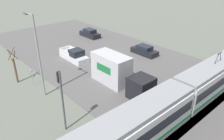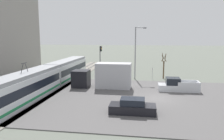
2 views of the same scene
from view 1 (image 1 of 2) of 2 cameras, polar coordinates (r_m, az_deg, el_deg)
The scene contains 12 objects.
ground_plane at distance 34.30m, azimuth -1.05°, elevation 3.03°, with size 320.00×320.00×0.00m, color #60665B.
road_surface at distance 34.28m, azimuth -1.05°, elevation 3.10°, with size 20.98×51.37×0.08m.
rail_bed at distance 26.03m, azimuth 21.42°, elevation -6.83°, with size 70.61×4.40×0.22m.
light_rail_tram at distance 22.30m, azimuth 17.50°, elevation -6.96°, with size 27.80×2.81×4.46m.
box_truck at distance 25.87m, azimuth 1.52°, elevation -0.72°, with size 2.45×8.55×3.62m.
pickup_truck at distance 33.89m, azimuth -9.81°, elevation 3.74°, with size 2.03×5.43×1.80m.
sedan_car_0 at distance 35.94m, azimuth 8.45°, elevation 5.03°, with size 1.87×4.51×1.47m.
sedan_car_1 at distance 44.77m, azimuth -5.80°, elevation 9.46°, with size 1.89×4.75×1.59m.
traffic_light_pole at distance 18.64m, azimuth -13.06°, elevation -6.18°, with size 0.28×0.47×5.70m.
street_tree at distance 29.02m, azimuth -24.04°, elevation 0.65°, with size 1.08×0.89×4.53m.
street_lamp_near_crossing at distance 23.92m, azimuth -18.89°, elevation 4.52°, with size 0.36×1.95×9.09m.
no_parking_sign at distance 27.90m, azimuth -20.13°, elevation -1.37°, with size 0.32×0.08×2.12m.
Camera 1 is at (20.53, 24.00, 13.38)m, focal length 35.00 mm.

